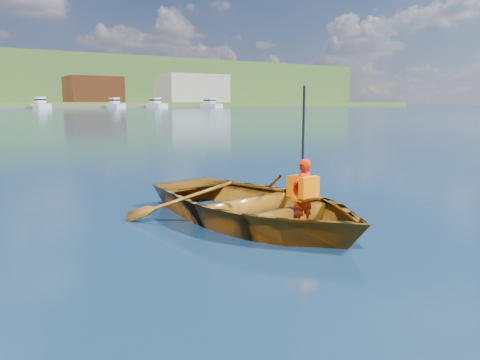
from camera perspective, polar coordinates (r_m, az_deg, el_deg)
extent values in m
plane|color=#0D193E|center=(7.98, -3.33, -4.30)|extent=(600.00, 600.00, 0.00)
imported|color=brown|center=(7.41, 1.67, -3.01)|extent=(3.57, 4.65, 0.89)
imported|color=red|center=(6.82, 7.65, -1.58)|extent=(0.39, 0.28, 1.00)
cube|color=#FF6E00|center=(6.73, 8.42, -0.88)|extent=(0.35, 0.14, 0.30)
cube|color=#FF6E00|center=(6.89, 6.93, -0.61)|extent=(0.35, 0.12, 0.30)
cube|color=#FF6E00|center=(6.84, 7.64, -2.23)|extent=(0.32, 0.25, 0.05)
cylinder|color=black|center=(6.96, 7.67, 2.95)|extent=(0.04, 0.04, 2.03)
cube|color=maroon|center=(178.61, -17.46, 10.49)|extent=(18.00, 16.00, 9.00)
cube|color=gray|center=(193.43, -5.79, 11.05)|extent=(26.00, 16.00, 11.00)
cube|color=silver|center=(152.15, -23.08, 8.24)|extent=(3.50, 12.50, 1.72)
cube|color=silver|center=(153.38, -23.21, 8.95)|extent=(2.45, 5.63, 1.80)
cube|color=black|center=(153.38, -23.22, 8.99)|extent=(2.52, 5.88, 0.50)
cube|color=silver|center=(157.72, -14.91, 8.67)|extent=(2.97, 10.62, 1.65)
cube|color=silver|center=(158.73, -15.06, 9.35)|extent=(2.08, 4.78, 1.80)
cube|color=black|center=(158.73, -15.06, 9.39)|extent=(2.14, 4.99, 0.50)
cube|color=silver|center=(162.67, -10.16, 8.86)|extent=(3.27, 11.68, 1.72)
cube|color=silver|center=(163.75, -10.34, 9.54)|extent=(2.29, 5.26, 1.80)
cube|color=black|center=(163.75, -10.34, 9.57)|extent=(2.35, 5.49, 0.50)
cube|color=silver|center=(172.12, -3.54, 9.00)|extent=(3.19, 11.38, 1.64)
cube|color=silver|center=(173.11, -3.73, 9.63)|extent=(2.23, 5.12, 1.80)
cube|color=black|center=(173.11, -3.73, 9.66)|extent=(2.29, 5.35, 0.50)
cylinder|color=#382314|center=(247.32, 1.23, 10.28)|extent=(0.80, 0.80, 4.01)
sphere|color=#154C16|center=(247.46, 1.24, 11.51)|extent=(7.48, 7.48, 7.48)
cylinder|color=#382314|center=(223.80, -24.02, 10.34)|extent=(0.80, 0.80, 3.57)
sphere|color=#154C16|center=(223.99, -24.11, 11.56)|extent=(6.67, 6.67, 6.67)
cylinder|color=#382314|center=(287.77, -19.21, 12.50)|extent=(0.80, 0.80, 3.01)
sphere|color=#154C16|center=(288.04, -19.25, 13.29)|extent=(5.61, 5.61, 5.61)
cylinder|color=#382314|center=(268.84, -16.22, 12.07)|extent=(0.80, 0.80, 4.07)
sphere|color=#154C16|center=(269.18, -16.28, 13.23)|extent=(7.61, 7.61, 7.61)
cylinder|color=#382314|center=(263.98, 1.92, 10.73)|extent=(0.80, 0.80, 3.93)
sphere|color=#154C16|center=(264.15, 1.92, 11.87)|extent=(7.35, 7.35, 7.35)
cylinder|color=#382314|center=(220.14, -18.80, 10.32)|extent=(0.80, 0.80, 3.84)
sphere|color=#154C16|center=(220.32, -18.88, 11.64)|extent=(7.16, 7.16, 7.16)
cylinder|color=#382314|center=(248.77, -19.02, 11.45)|extent=(0.80, 0.80, 4.07)
sphere|color=#154C16|center=(249.06, -19.08, 12.70)|extent=(7.60, 7.60, 7.60)
cylinder|color=#382314|center=(305.76, -6.76, 12.59)|extent=(0.80, 0.80, 3.46)
sphere|color=#154C16|center=(306.05, -6.78, 13.45)|extent=(6.46, 6.46, 6.46)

